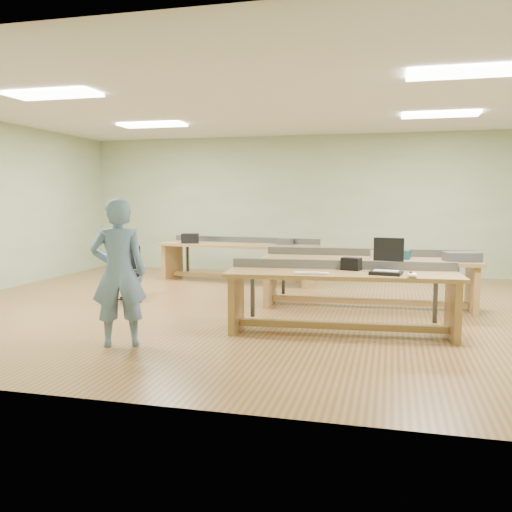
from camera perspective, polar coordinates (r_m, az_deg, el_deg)
name	(u,v)px	position (r m, az deg, el deg)	size (l,w,h in m)	color
floor	(267,308)	(8.18, 1.17, -5.45)	(10.00, 10.00, 0.00)	#9B633A
ceiling	(267,104)	(8.13, 1.21, 15.75)	(10.00, 10.00, 0.00)	silver
wall_back	(308,205)	(11.95, 5.49, 5.39)	(10.00, 0.04, 3.00)	#A9BB8D
wall_front	(150,216)	(4.21, -11.07, 4.18)	(10.00, 0.04, 3.00)	#A9BB8D
fluor_panels	(267,106)	(8.13, 1.21, 15.54)	(6.20, 3.50, 0.03)	white
workbench_front	(342,288)	(6.63, 8.99, -3.36)	(2.83, 0.97, 0.86)	#AD8049
workbench_mid	(368,270)	(8.26, 11.68, -1.50)	(3.18, 0.97, 0.86)	#AD8049
workbench_back	(238,253)	(10.65, -1.87, 0.29)	(3.20, 1.21, 0.86)	#AD8049
person	(119,273)	(6.14, -14.26, -1.72)	(0.60, 0.39, 1.64)	#6485A4
laptop_base	(386,273)	(6.50, 13.53, -1.72)	(0.36, 0.29, 0.04)	black
laptop_screen	(389,249)	(6.61, 13.79, 0.67)	(0.36, 0.02, 0.28)	black
keyboard	(311,273)	(6.36, 5.86, -1.82)	(0.40, 0.13, 0.02)	silver
trackball_mouse	(412,275)	(6.31, 16.14, -1.93)	(0.12, 0.14, 0.06)	white
camera_bag	(351,264)	(6.79, 10.00, -0.82)	(0.23, 0.15, 0.16)	black
task_chair	(127,282)	(8.83, -13.39, -2.64)	(0.61, 0.61, 0.87)	black
parts_bin_teal	(398,254)	(8.29, 14.69, 0.20)	(0.36, 0.27, 0.13)	#13393E
parts_bin_grey	(462,257)	(8.18, 20.86, -0.07)	(0.47, 0.30, 0.13)	#3C3C3E
mug	(389,256)	(8.20, 13.80, 0.04)	(0.12, 0.12, 0.09)	#3C3C3E
drinks_can	(373,254)	(8.18, 12.18, 0.18)	(0.07, 0.07, 0.13)	silver
storage_box_back	(190,238)	(10.85, -6.96, 1.85)	(0.33, 0.24, 0.19)	black
tray_back	(285,242)	(10.46, 3.04, 1.52)	(0.28, 0.21, 0.11)	#3C3C3E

